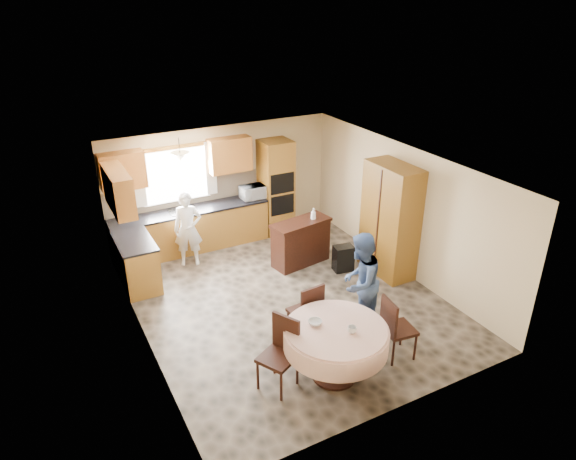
{
  "coord_description": "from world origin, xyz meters",
  "views": [
    {
      "loc": [
        -3.64,
        -6.87,
        5.07
      ],
      "look_at": [
        0.18,
        0.3,
        1.22
      ],
      "focal_mm": 32.0,
      "sensor_mm": 36.0,
      "label": 1
    }
  ],
  "objects_px": {
    "person_dining": "(360,282)",
    "chair_right": "(395,325)",
    "dining_table": "(336,339)",
    "person_sink": "(188,229)",
    "chair_left": "(281,349)",
    "chair_back": "(308,310)",
    "sideboard": "(301,244)",
    "oven_tower": "(276,187)",
    "cupboard": "(390,220)"
  },
  "relations": [
    {
      "from": "dining_table",
      "to": "cupboard",
      "type": "bearing_deg",
      "value": 39.38
    },
    {
      "from": "cupboard",
      "to": "chair_left",
      "type": "height_order",
      "value": "cupboard"
    },
    {
      "from": "oven_tower",
      "to": "chair_back",
      "type": "relative_size",
      "value": 2.08
    },
    {
      "from": "sideboard",
      "to": "chair_back",
      "type": "relative_size",
      "value": 1.19
    },
    {
      "from": "oven_tower",
      "to": "dining_table",
      "type": "height_order",
      "value": "oven_tower"
    },
    {
      "from": "chair_back",
      "to": "person_dining",
      "type": "bearing_deg",
      "value": 170.56
    },
    {
      "from": "chair_right",
      "to": "person_sink",
      "type": "xyz_separation_m",
      "value": [
        -1.76,
        4.23,
        0.2
      ]
    },
    {
      "from": "chair_left",
      "to": "sideboard",
      "type": "bearing_deg",
      "value": 118.47
    },
    {
      "from": "cupboard",
      "to": "dining_table",
      "type": "bearing_deg",
      "value": -140.62
    },
    {
      "from": "oven_tower",
      "to": "person_dining",
      "type": "height_order",
      "value": "oven_tower"
    },
    {
      "from": "chair_back",
      "to": "chair_right",
      "type": "distance_m",
      "value": 1.33
    },
    {
      "from": "cupboard",
      "to": "chair_left",
      "type": "bearing_deg",
      "value": -150.49
    },
    {
      "from": "sideboard",
      "to": "person_dining",
      "type": "relative_size",
      "value": 0.72
    },
    {
      "from": "chair_left",
      "to": "chair_right",
      "type": "xyz_separation_m",
      "value": [
        1.74,
        -0.27,
        -0.02
      ]
    },
    {
      "from": "dining_table",
      "to": "chair_left",
      "type": "bearing_deg",
      "value": 162.55
    },
    {
      "from": "sideboard",
      "to": "chair_back",
      "type": "xyz_separation_m",
      "value": [
        -1.13,
        -2.25,
        0.13
      ]
    },
    {
      "from": "person_dining",
      "to": "chair_right",
      "type": "bearing_deg",
      "value": 59.62
    },
    {
      "from": "chair_left",
      "to": "person_sink",
      "type": "xyz_separation_m",
      "value": [
        -0.02,
        3.96,
        0.18
      ]
    },
    {
      "from": "sideboard",
      "to": "chair_left",
      "type": "relative_size",
      "value": 1.15
    },
    {
      "from": "sideboard",
      "to": "person_sink",
      "type": "distance_m",
      "value": 2.25
    },
    {
      "from": "oven_tower",
      "to": "sideboard",
      "type": "relative_size",
      "value": 1.75
    },
    {
      "from": "oven_tower",
      "to": "person_sink",
      "type": "distance_m",
      "value": 2.33
    },
    {
      "from": "chair_back",
      "to": "dining_table",
      "type": "bearing_deg",
      "value": 79.87
    },
    {
      "from": "oven_tower",
      "to": "sideboard",
      "type": "xyz_separation_m",
      "value": [
        -0.26,
        -1.6,
        -0.63
      ]
    },
    {
      "from": "oven_tower",
      "to": "person_sink",
      "type": "height_order",
      "value": "oven_tower"
    },
    {
      "from": "oven_tower",
      "to": "cupboard",
      "type": "relative_size",
      "value": 0.97
    },
    {
      "from": "cupboard",
      "to": "person_dining",
      "type": "xyz_separation_m",
      "value": [
        -1.56,
        -1.25,
        -0.26
      ]
    },
    {
      "from": "dining_table",
      "to": "chair_right",
      "type": "relative_size",
      "value": 1.44
    },
    {
      "from": "person_sink",
      "to": "person_dining",
      "type": "bearing_deg",
      "value": -43.14
    },
    {
      "from": "person_dining",
      "to": "dining_table",
      "type": "bearing_deg",
      "value": 8.82
    },
    {
      "from": "chair_left",
      "to": "dining_table",
      "type": "bearing_deg",
      "value": 44.74
    },
    {
      "from": "chair_back",
      "to": "person_dining",
      "type": "height_order",
      "value": "person_dining"
    },
    {
      "from": "dining_table",
      "to": "chair_right",
      "type": "bearing_deg",
      "value": -2.41
    },
    {
      "from": "chair_back",
      "to": "chair_right",
      "type": "bearing_deg",
      "value": 129.08
    },
    {
      "from": "chair_left",
      "to": "chair_back",
      "type": "xyz_separation_m",
      "value": [
        0.82,
        0.68,
        -0.02
      ]
    },
    {
      "from": "dining_table",
      "to": "person_dining",
      "type": "relative_size",
      "value": 0.88
    },
    {
      "from": "dining_table",
      "to": "person_sink",
      "type": "bearing_deg",
      "value": 100.25
    },
    {
      "from": "oven_tower",
      "to": "person_sink",
      "type": "bearing_deg",
      "value": -165.67
    },
    {
      "from": "chair_right",
      "to": "oven_tower",
      "type": "bearing_deg",
      "value": 1.58
    },
    {
      "from": "sideboard",
      "to": "person_dining",
      "type": "height_order",
      "value": "person_dining"
    },
    {
      "from": "person_sink",
      "to": "oven_tower",
      "type": "bearing_deg",
      "value": 33.71
    },
    {
      "from": "dining_table",
      "to": "oven_tower",
      "type": "bearing_deg",
      "value": 72.75
    },
    {
      "from": "oven_tower",
      "to": "chair_right",
      "type": "xyz_separation_m",
      "value": [
        -0.47,
        -4.81,
        -0.5
      ]
    },
    {
      "from": "sideboard",
      "to": "dining_table",
      "type": "distance_m",
      "value": 3.39
    },
    {
      "from": "person_dining",
      "to": "person_sink",
      "type": "bearing_deg",
      "value": -94.17
    },
    {
      "from": "chair_back",
      "to": "chair_right",
      "type": "height_order",
      "value": "chair_back"
    },
    {
      "from": "oven_tower",
      "to": "cupboard",
      "type": "distance_m",
      "value": 2.88
    },
    {
      "from": "sideboard",
      "to": "oven_tower",
      "type": "bearing_deg",
      "value": 71.4
    },
    {
      "from": "dining_table",
      "to": "person_dining",
      "type": "bearing_deg",
      "value": 40.48
    },
    {
      "from": "dining_table",
      "to": "chair_left",
      "type": "relative_size",
      "value": 1.38
    }
  ]
}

